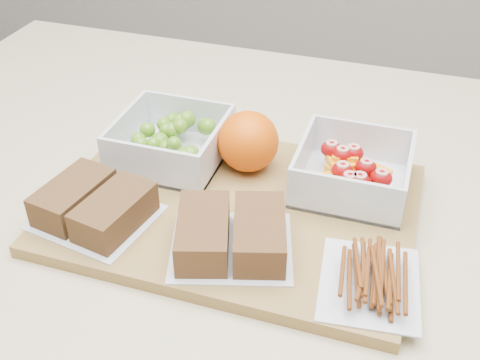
{
  "coord_description": "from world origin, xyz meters",
  "views": [
    {
      "loc": [
        0.17,
        -0.55,
        1.36
      ],
      "look_at": [
        -0.02,
        0.02,
        0.93
      ],
      "focal_mm": 45.0,
      "sensor_mm": 36.0,
      "label": 1
    }
  ],
  "objects": [
    {
      "name": "sandwich_bag_left",
      "position": [
        -0.16,
        -0.09,
        0.94
      ],
      "size": [
        0.14,
        0.13,
        0.04
      ],
      "color": "silver",
      "rests_on": "cutting_board"
    },
    {
      "name": "cutting_board",
      "position": [
        -0.01,
        -0.02,
        0.91
      ],
      "size": [
        0.42,
        0.3,
        0.02
      ],
      "primitive_type": "cube",
      "rotation": [
        0.0,
        0.0,
        -0.0
      ],
      "color": "olive",
      "rests_on": "counter"
    },
    {
      "name": "sandwich_bag_center",
      "position": [
        0.01,
        -0.09,
        0.94
      ],
      "size": [
        0.16,
        0.15,
        0.04
      ],
      "color": "silver",
      "rests_on": "cutting_board"
    },
    {
      "name": "orange",
      "position": [
        -0.02,
        0.06,
        0.95
      ],
      "size": [
        0.08,
        0.08,
        0.08
      ],
      "primitive_type": "sphere",
      "color": "#E75605",
      "rests_on": "cutting_board"
    },
    {
      "name": "pretzel_bag",
      "position": [
        0.16,
        -0.1,
        0.93
      ],
      "size": [
        0.11,
        0.13,
        0.03
      ],
      "color": "silver",
      "rests_on": "cutting_board"
    },
    {
      "name": "fruit_container",
      "position": [
        0.11,
        0.06,
        0.94
      ],
      "size": [
        0.13,
        0.13,
        0.06
      ],
      "color": "silver",
      "rests_on": "cutting_board"
    },
    {
      "name": "grape_container",
      "position": [
        -0.12,
        0.05,
        0.94
      ],
      "size": [
        0.13,
        0.13,
        0.06
      ],
      "color": "silver",
      "rests_on": "cutting_board"
    }
  ]
}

